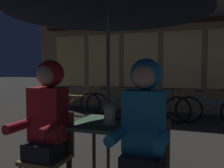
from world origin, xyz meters
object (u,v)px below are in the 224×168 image
object	(u,v)px
book	(116,118)
cafe_table	(108,132)
chair_left	(50,151)
bicycle_third	(157,108)
bicycle_nearest	(75,102)
bicycle_second	(115,105)
bicycle_fourth	(211,110)
chair_right	(145,164)
person_left_hooded	(46,117)
lantern	(110,113)
person_right_hooded	(144,124)

from	to	relation	value
book	cafe_table	bearing A→B (deg)	-97.14
chair_left	bicycle_third	bearing A→B (deg)	84.34
chair_left	bicycle_nearest	xyz separation A→B (m)	(-2.00, 4.12, -0.14)
bicycle_second	bicycle_fourth	world-z (taller)	same
cafe_table	bicycle_fourth	size ratio (longest dim) A/B	0.44
bicycle_second	chair_right	bearing A→B (deg)	-67.21
cafe_table	bicycle_fourth	bearing A→B (deg)	72.22
bicycle_fourth	bicycle_nearest	bearing A→B (deg)	179.18
chair_left	chair_right	xyz separation A→B (m)	(0.96, 0.00, 0.00)
person_left_hooded	bicycle_second	bearing A→B (deg)	100.36
bicycle_nearest	bicycle_second	distance (m)	1.24
book	lantern	bearing A→B (deg)	-82.99
chair_right	bicycle_third	world-z (taller)	chair_right
bicycle_third	bicycle_second	bearing A→B (deg)	176.15
chair_right	bicycle_second	distance (m)	4.44
cafe_table	person_left_hooded	xyz separation A→B (m)	(-0.48, -0.43, 0.21)
chair_right	person_right_hooded	world-z (taller)	person_right_hooded
cafe_table	person_right_hooded	world-z (taller)	person_right_hooded
lantern	person_right_hooded	bearing A→B (deg)	-37.69
chair_left	bicycle_third	world-z (taller)	chair_left
bicycle_second	bicycle_third	world-z (taller)	same
chair_right	person_right_hooded	xyz separation A→B (m)	(0.00, -0.06, 0.36)
cafe_table	lantern	world-z (taller)	lantern
person_left_hooded	bicycle_third	distance (m)	4.12
bicycle_third	bicycle_fourth	size ratio (longest dim) A/B	0.99
person_right_hooded	bicycle_nearest	xyz separation A→B (m)	(-2.96, 4.17, -0.50)
bicycle_second	person_left_hooded	bearing A→B (deg)	-79.64
person_left_hooded	person_right_hooded	xyz separation A→B (m)	(0.96, 0.00, 0.00)
lantern	person_right_hooded	xyz separation A→B (m)	(0.43, -0.33, -0.01)
chair_left	chair_right	world-z (taller)	same
person_right_hooded	chair_left	bearing A→B (deg)	176.61
bicycle_fourth	book	distance (m)	3.72
cafe_table	chair_right	size ratio (longest dim) A/B	0.85
cafe_table	lantern	size ratio (longest dim) A/B	3.20
person_right_hooded	bicycle_fourth	world-z (taller)	person_right_hooded
bicycle_fourth	bicycle_second	bearing A→B (deg)	179.44
bicycle_nearest	bicycle_third	size ratio (longest dim) A/B	1.00
chair_left	book	bearing A→B (deg)	47.18
lantern	bicycle_third	bearing A→B (deg)	92.08
cafe_table	bicycle_second	size ratio (longest dim) A/B	0.44
cafe_table	bicycle_third	bearing A→B (deg)	91.30
person_right_hooded	bicycle_second	bearing A→B (deg)	112.51
cafe_table	bicycle_third	xyz separation A→B (m)	(-0.08, 3.64, -0.29)
bicycle_second	book	xyz separation A→B (m)	(1.27, -3.54, 0.41)
bicycle_nearest	cafe_table	bearing A→B (deg)	-56.49
cafe_table	person_right_hooded	bearing A→B (deg)	-41.57
person_right_hooded	bicycle_nearest	size ratio (longest dim) A/B	0.83
person_left_hooded	bicycle_fourth	xyz separation A→B (m)	(1.66, 4.12, -0.50)
chair_left	bicycle_second	xyz separation A→B (m)	(-0.76, 4.09, -0.14)
person_left_hooded	person_right_hooded	distance (m)	0.96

